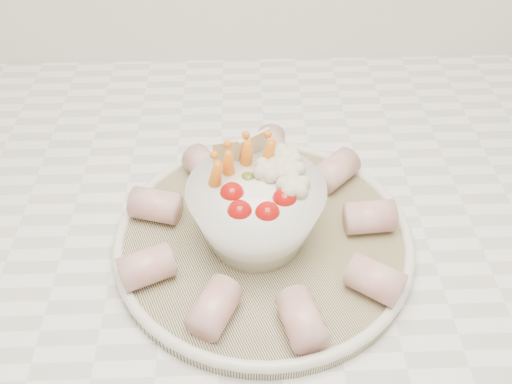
{
  "coord_description": "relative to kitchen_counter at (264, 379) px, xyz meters",
  "views": [
    {
      "loc": [
        -0.03,
        0.95,
        1.39
      ],
      "look_at": [
        -0.02,
        1.36,
        1.0
      ],
      "focal_mm": 40.0,
      "sensor_mm": 36.0,
      "label": 1
    }
  ],
  "objects": [
    {
      "name": "kitchen_counter",
      "position": [
        0.0,
        0.0,
        0.0
      ],
      "size": [
        2.04,
        0.62,
        0.92
      ],
      "color": "beige",
      "rests_on": "ground"
    },
    {
      "name": "cured_meat_rolls",
      "position": [
        -0.01,
        -0.09,
        0.49
      ],
      "size": [
        0.29,
        0.3,
        0.04
      ],
      "color": "#BD5657",
      "rests_on": "serving_platter"
    },
    {
      "name": "veggie_bowl",
      "position": [
        -0.02,
        -0.09,
        0.52
      ],
      "size": [
        0.14,
        0.14,
        0.11
      ],
      "color": "white",
      "rests_on": "serving_platter"
    },
    {
      "name": "serving_platter",
      "position": [
        -0.01,
        -0.09,
        0.47
      ],
      "size": [
        0.41,
        0.41,
        0.02
      ],
      "color": "navy",
      "rests_on": "kitchen_counter"
    }
  ]
}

